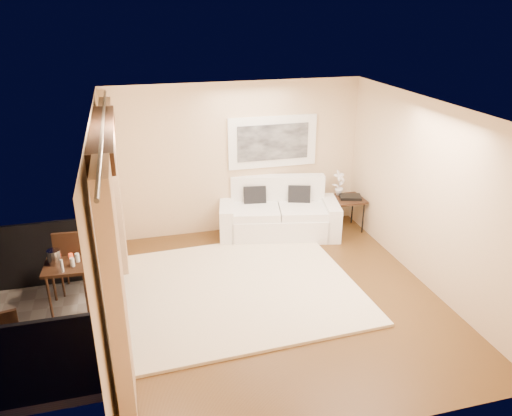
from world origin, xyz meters
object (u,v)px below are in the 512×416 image
object	(u,v)px
side_table	(347,201)
sofa	(278,215)
bistro_table	(66,270)
ice_bucket	(54,257)
balcony_chair_near	(4,347)
orchid	(339,183)
balcony_chair_far	(73,257)

from	to	relation	value
side_table	sofa	bearing A→B (deg)	172.93
bistro_table	ice_bucket	world-z (taller)	ice_bucket
sofa	side_table	xyz separation A→B (m)	(1.27, -0.16, 0.20)
balcony_chair_near	ice_bucket	distance (m)	1.58
bistro_table	balcony_chair_near	xyz separation A→B (m)	(-0.53, -1.45, -0.08)
orchid	balcony_chair_far	distance (m)	4.75
orchid	side_table	bearing A→B (deg)	-60.26
orchid	balcony_chair_near	distance (m)	6.01
ice_bucket	balcony_chair_far	bearing A→B (deg)	58.35
sofa	balcony_chair_far	xyz separation A→B (m)	(-3.42, -1.20, 0.23)
sofa	ice_bucket	xyz separation A→B (m)	(-3.61, -1.50, 0.41)
orchid	ice_bucket	xyz separation A→B (m)	(-4.78, -1.53, -0.08)
balcony_chair_far	balcony_chair_near	world-z (taller)	balcony_chair_far
balcony_chair_near	ice_bucket	size ratio (longest dim) A/B	4.42
bistro_table	ice_bucket	distance (m)	0.23
bistro_table	balcony_chair_near	bearing A→B (deg)	-110.25
side_table	bistro_table	bearing A→B (deg)	-163.55
side_table	orchid	size ratio (longest dim) A/B	1.31
side_table	ice_bucket	size ratio (longest dim) A/B	3.09
balcony_chair_near	side_table	bearing A→B (deg)	16.08
sofa	balcony_chair_near	size ratio (longest dim) A/B	2.55
side_table	balcony_chair_far	distance (m)	4.80
balcony_chair_far	orchid	bearing A→B (deg)	-160.54
bistro_table	balcony_chair_near	size ratio (longest dim) A/B	0.76
sofa	bistro_table	distance (m)	3.82
balcony_chair_far	ice_bucket	distance (m)	0.40
sofa	side_table	bearing A→B (deg)	4.93
side_table	balcony_chair_far	bearing A→B (deg)	-167.49
orchid	bistro_table	world-z (taller)	orchid
balcony_chair_near	ice_bucket	bearing A→B (deg)	62.74
sofa	side_table	distance (m)	1.29
balcony_chair_far	ice_bucket	size ratio (longest dim) A/B	5.03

